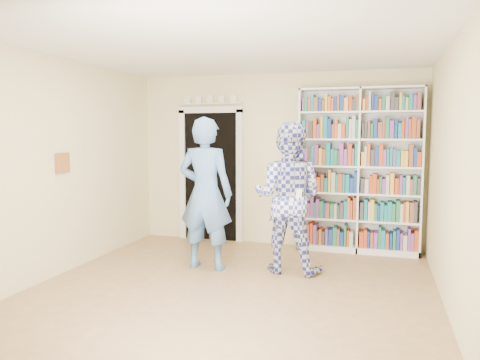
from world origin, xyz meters
name	(u,v)px	position (x,y,z in m)	size (l,w,h in m)	color
floor	(227,294)	(0.00, 0.00, 0.00)	(5.00, 5.00, 0.00)	#906646
ceiling	(226,44)	(0.00, 0.00, 2.70)	(5.00, 5.00, 0.00)	white
wall_back	(276,160)	(0.00, 2.50, 1.35)	(4.50, 4.50, 0.00)	beige
wall_left	(51,168)	(-2.25, 0.00, 1.35)	(5.00, 5.00, 0.00)	beige
wall_right	(455,178)	(2.25, 0.00, 1.35)	(5.00, 5.00, 0.00)	beige
bookshelf	(359,170)	(1.28, 2.34, 1.23)	(1.77, 0.33, 2.43)	white
doorway	(211,169)	(-1.10, 2.48, 1.18)	(1.10, 0.08, 2.43)	black
wall_art	(63,163)	(-2.23, 0.20, 1.40)	(0.03, 0.25, 0.25)	brown
man_blue	(206,194)	(-0.58, 0.88, 0.99)	(0.72, 0.47, 1.98)	#537DB9
man_plaid	(288,198)	(0.46, 1.07, 0.95)	(0.93, 0.72, 1.91)	#2E348F
paper_sheet	(294,200)	(0.58, 0.84, 0.96)	(0.20, 0.01, 0.28)	white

